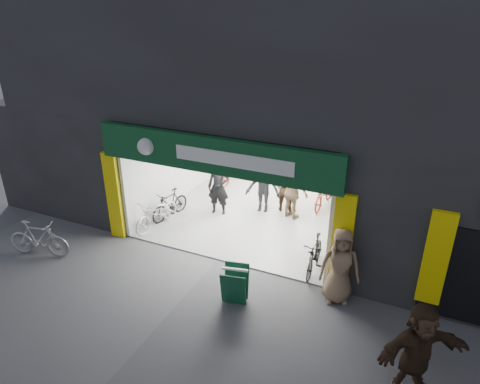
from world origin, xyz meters
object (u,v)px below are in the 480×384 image
Objects in this scene: bike_right_front at (315,255)px; parked_bike at (38,239)px; bike_left_front at (157,213)px; sandwich_board at (235,284)px; pedestrian_near at (340,266)px.

parked_bike reaches higher than bike_right_front.
bike_right_front is 7.39m from parked_bike.
bike_left_front is 4.30m from sandwich_board.
bike_right_front is 0.85× the size of pedestrian_near.
bike_right_front is 1.79× the size of sandwich_board.
bike_left_front is 0.96× the size of pedestrian_near.
pedestrian_near is 2.42m from sandwich_board.
pedestrian_near reaches higher than bike_right_front.
pedestrian_near reaches higher than parked_bike.
bike_left_front is 2.01× the size of sandwich_board.
parked_bike is 5.69m from sandwich_board.
bike_left_front is 1.12× the size of bike_right_front.
bike_left_front is at bearing -51.08° from parked_bike.
bike_right_front is (5.00, -0.27, 0.01)m from bike_left_front.
bike_right_front reaches higher than bike_left_front.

